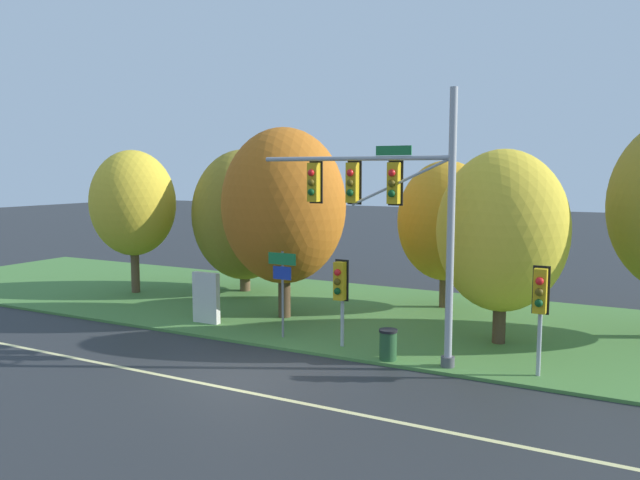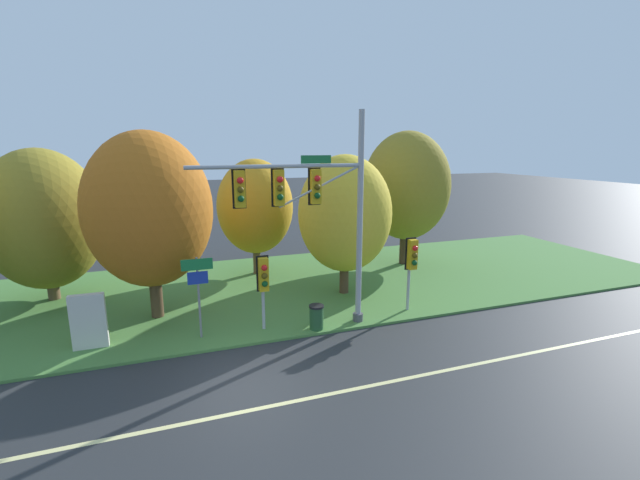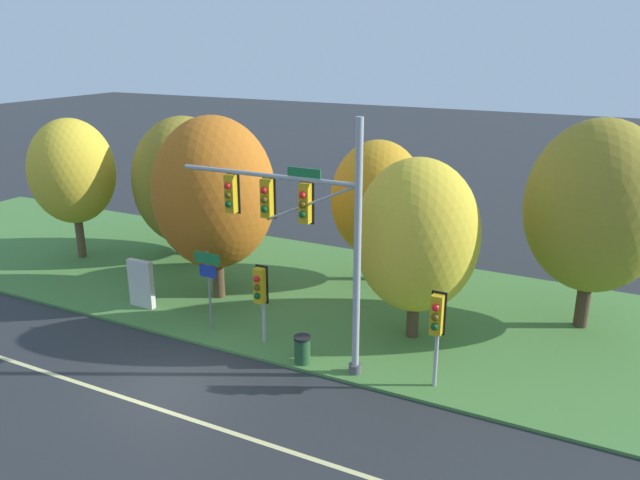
{
  "view_description": "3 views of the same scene",
  "coord_description": "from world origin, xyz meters",
  "px_view_note": "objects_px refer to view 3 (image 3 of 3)",
  "views": [
    {
      "loc": [
        9.93,
        -14.25,
        5.77
      ],
      "look_at": [
        0.55,
        3.58,
        3.52
      ],
      "focal_mm": 35.0,
      "sensor_mm": 36.0,
      "label": 1
    },
    {
      "loc": [
        -1.66,
        -11.25,
        6.8
      ],
      "look_at": [
        3.97,
        4.55,
        3.11
      ],
      "focal_mm": 24.0,
      "sensor_mm": 36.0,
      "label": 2
    },
    {
      "loc": [
        11.85,
        -12.97,
        10.16
      ],
      "look_at": [
        3.26,
        4.11,
        3.93
      ],
      "focal_mm": 35.0,
      "sensor_mm": 36.0,
      "label": 3
    }
  ],
  "objects_px": {
    "tree_nearest_road": "(72,172)",
    "tree_right_far": "(596,207)",
    "tree_mid_verge": "(378,199)",
    "trash_bin": "(302,349)",
    "tree_behind_signpost": "(214,193)",
    "info_kiosk": "(141,284)",
    "tree_left_of_mast": "(185,181)",
    "pedestrian_signal_further_along": "(260,290)",
    "pedestrian_signal_near_kerb": "(437,320)",
    "tree_tall_centre": "(417,236)",
    "traffic_signal_mast": "(303,222)",
    "route_sign_post": "(208,276)"
  },
  "relations": [
    {
      "from": "tree_mid_verge",
      "to": "tree_right_far",
      "type": "xyz_separation_m",
      "value": [
        8.44,
        -0.95,
        0.9
      ]
    },
    {
      "from": "tree_mid_verge",
      "to": "traffic_signal_mast",
      "type": "bearing_deg",
      "value": -85.6
    },
    {
      "from": "tree_left_of_mast",
      "to": "info_kiosk",
      "type": "height_order",
      "value": "tree_left_of_mast"
    },
    {
      "from": "tree_nearest_road",
      "to": "tree_behind_signpost",
      "type": "height_order",
      "value": "tree_behind_signpost"
    },
    {
      "from": "route_sign_post",
      "to": "tree_left_of_mast",
      "type": "distance_m",
      "value": 8.77
    },
    {
      "from": "tree_behind_signpost",
      "to": "info_kiosk",
      "type": "distance_m",
      "value": 4.53
    },
    {
      "from": "route_sign_post",
      "to": "tree_mid_verge",
      "type": "distance_m",
      "value": 8.18
    },
    {
      "from": "pedestrian_signal_further_along",
      "to": "trash_bin",
      "type": "bearing_deg",
      "value": -15.19
    },
    {
      "from": "route_sign_post",
      "to": "tree_behind_signpost",
      "type": "bearing_deg",
      "value": 119.85
    },
    {
      "from": "traffic_signal_mast",
      "to": "pedestrian_signal_near_kerb",
      "type": "relative_size",
      "value": 2.58
    },
    {
      "from": "tree_behind_signpost",
      "to": "trash_bin",
      "type": "xyz_separation_m",
      "value": [
        5.62,
        -3.3,
        -3.84
      ]
    },
    {
      "from": "tree_mid_verge",
      "to": "tree_nearest_road",
      "type": "bearing_deg",
      "value": -165.19
    },
    {
      "from": "info_kiosk",
      "to": "tree_nearest_road",
      "type": "bearing_deg",
      "value": 154.38
    },
    {
      "from": "pedestrian_signal_further_along",
      "to": "tree_left_of_mast",
      "type": "distance_m",
      "value": 10.55
    },
    {
      "from": "tree_tall_centre",
      "to": "tree_behind_signpost",
      "type": "bearing_deg",
      "value": -179.05
    },
    {
      "from": "traffic_signal_mast",
      "to": "pedestrian_signal_further_along",
      "type": "distance_m",
      "value": 3.26
    },
    {
      "from": "tree_mid_verge",
      "to": "trash_bin",
      "type": "distance_m",
      "value": 8.55
    },
    {
      "from": "tree_right_far",
      "to": "tree_left_of_mast",
      "type": "bearing_deg",
      "value": 179.91
    },
    {
      "from": "traffic_signal_mast",
      "to": "route_sign_post",
      "type": "bearing_deg",
      "value": 172.68
    },
    {
      "from": "traffic_signal_mast",
      "to": "tree_right_far",
      "type": "height_order",
      "value": "traffic_signal_mast"
    },
    {
      "from": "tree_left_of_mast",
      "to": "tree_tall_centre",
      "type": "xyz_separation_m",
      "value": [
        12.58,
        -3.56,
        0.12
      ]
    },
    {
      "from": "tree_nearest_road",
      "to": "pedestrian_signal_near_kerb",
      "type": "bearing_deg",
      "value": -11.86
    },
    {
      "from": "traffic_signal_mast",
      "to": "pedestrian_signal_near_kerb",
      "type": "xyz_separation_m",
      "value": [
        4.28,
        0.22,
        -2.47
      ]
    },
    {
      "from": "tree_mid_verge",
      "to": "trash_bin",
      "type": "relative_size",
      "value": 6.54
    },
    {
      "from": "tree_behind_signpost",
      "to": "tree_nearest_road",
      "type": "bearing_deg",
      "value": 173.46
    },
    {
      "from": "tree_left_of_mast",
      "to": "tree_behind_signpost",
      "type": "xyz_separation_m",
      "value": [
        4.4,
        -3.7,
        0.71
      ]
    },
    {
      "from": "pedestrian_signal_further_along",
      "to": "info_kiosk",
      "type": "bearing_deg",
      "value": 173.96
    },
    {
      "from": "traffic_signal_mast",
      "to": "route_sign_post",
      "type": "relative_size",
      "value": 2.7
    },
    {
      "from": "tree_left_of_mast",
      "to": "tree_right_far",
      "type": "distance_m",
      "value": 17.84
    },
    {
      "from": "traffic_signal_mast",
      "to": "tree_behind_signpost",
      "type": "xyz_separation_m",
      "value": [
        -5.58,
        3.13,
        -0.4
      ]
    },
    {
      "from": "traffic_signal_mast",
      "to": "tree_nearest_road",
      "type": "height_order",
      "value": "traffic_signal_mast"
    },
    {
      "from": "tree_behind_signpost",
      "to": "trash_bin",
      "type": "distance_m",
      "value": 7.57
    },
    {
      "from": "tree_mid_verge",
      "to": "tree_tall_centre",
      "type": "relative_size",
      "value": 0.96
    },
    {
      "from": "tree_behind_signpost",
      "to": "tree_mid_verge",
      "type": "relative_size",
      "value": 1.2
    },
    {
      "from": "pedestrian_signal_further_along",
      "to": "trash_bin",
      "type": "xyz_separation_m",
      "value": [
        1.85,
        -0.5,
        -1.55
      ]
    },
    {
      "from": "pedestrian_signal_near_kerb",
      "to": "pedestrian_signal_further_along",
      "type": "relative_size",
      "value": 1.09
    },
    {
      "from": "pedestrian_signal_further_along",
      "to": "tree_behind_signpost",
      "type": "relative_size",
      "value": 0.39
    },
    {
      "from": "tree_mid_verge",
      "to": "tree_right_far",
      "type": "distance_m",
      "value": 8.54
    },
    {
      "from": "pedestrian_signal_further_along",
      "to": "tree_behind_signpost",
      "type": "bearing_deg",
      "value": 143.38
    },
    {
      "from": "pedestrian_signal_near_kerb",
      "to": "tree_right_far",
      "type": "relative_size",
      "value": 0.41
    },
    {
      "from": "route_sign_post",
      "to": "tree_nearest_road",
      "type": "relative_size",
      "value": 0.45
    },
    {
      "from": "traffic_signal_mast",
      "to": "info_kiosk",
      "type": "xyz_separation_m",
      "value": [
        -7.67,
        0.95,
        -3.77
      ]
    },
    {
      "from": "tree_behind_signpost",
      "to": "tree_right_far",
      "type": "bearing_deg",
      "value": 15.3
    },
    {
      "from": "tree_behind_signpost",
      "to": "tree_tall_centre",
      "type": "distance_m",
      "value": 8.2
    },
    {
      "from": "tree_nearest_road",
      "to": "trash_bin",
      "type": "distance_m",
      "value": 15.42
    },
    {
      "from": "pedestrian_signal_near_kerb",
      "to": "tree_nearest_road",
      "type": "bearing_deg",
      "value": 168.14
    },
    {
      "from": "tree_tall_centre",
      "to": "trash_bin",
      "type": "distance_m",
      "value": 5.38
    },
    {
      "from": "tree_nearest_road",
      "to": "tree_right_far",
      "type": "relative_size",
      "value": 0.88
    },
    {
      "from": "pedestrian_signal_near_kerb",
      "to": "tree_mid_verge",
      "type": "distance_m",
      "value": 9.07
    },
    {
      "from": "tree_left_of_mast",
      "to": "pedestrian_signal_further_along",
      "type": "bearing_deg",
      "value": -38.51
    }
  ]
}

